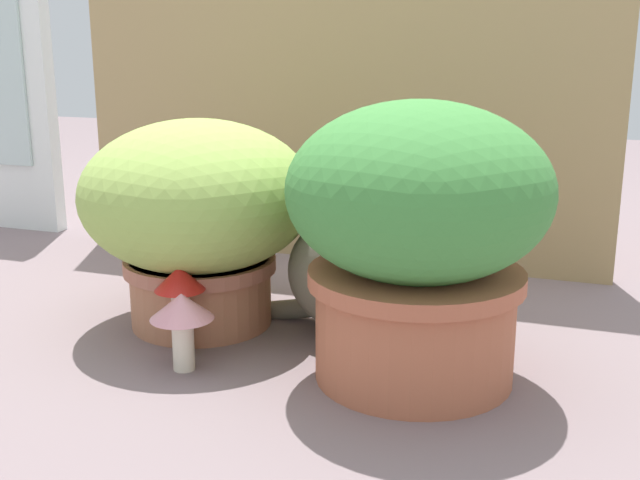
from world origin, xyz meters
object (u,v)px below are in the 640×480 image
at_px(grass_planter, 198,212).
at_px(mushroom_ornament_red, 180,290).
at_px(cat, 372,268).
at_px(mushroom_ornament_pink, 182,314).
at_px(leafy_planter, 417,231).

xyz_separation_m(grass_planter, mushroom_ornament_red, (0.04, -0.14, -0.10)).
xyz_separation_m(grass_planter, cat, (0.30, 0.04, -0.08)).
bearing_deg(grass_planter, mushroom_ornament_pink, -70.18).
bearing_deg(mushroom_ornament_red, mushroom_ornament_pink, -59.07).
bearing_deg(mushroom_ornament_pink, mushroom_ornament_red, 120.93).
height_order(grass_planter, cat, grass_planter).
bearing_deg(cat, leafy_planter, -52.93).
bearing_deg(mushroom_ornament_red, cat, 33.86).
distance_m(cat, mushroom_ornament_red, 0.32).
relative_size(mushroom_ornament_red, mushroom_ornament_pink, 1.20).
height_order(leafy_planter, mushroom_ornament_pink, leafy_planter).
relative_size(grass_planter, mushroom_ornament_red, 2.74).
distance_m(grass_planter, mushroom_ornament_pink, 0.24).
bearing_deg(cat, mushroom_ornament_red, -146.14).
distance_m(grass_planter, leafy_planter, 0.43).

